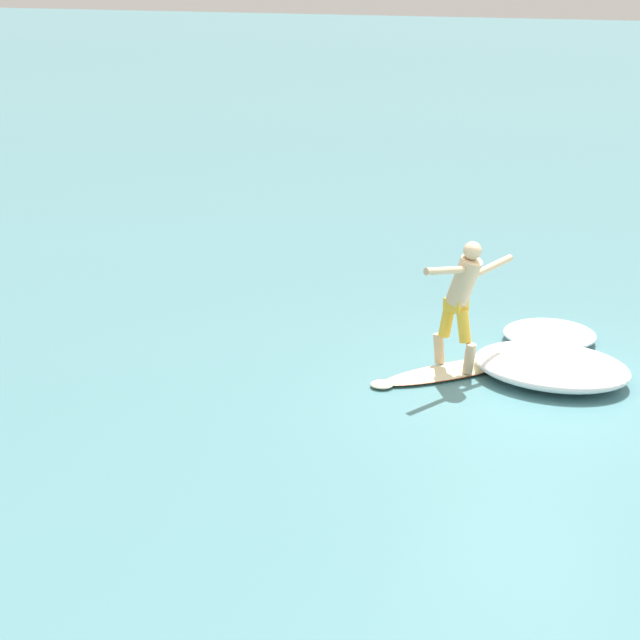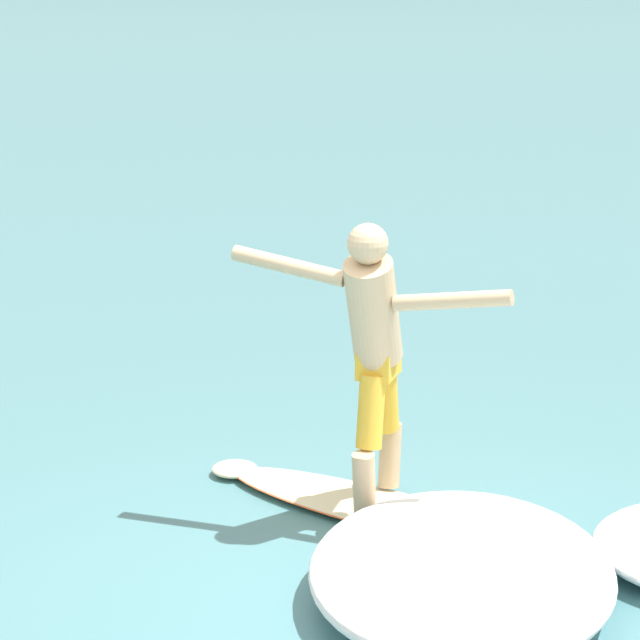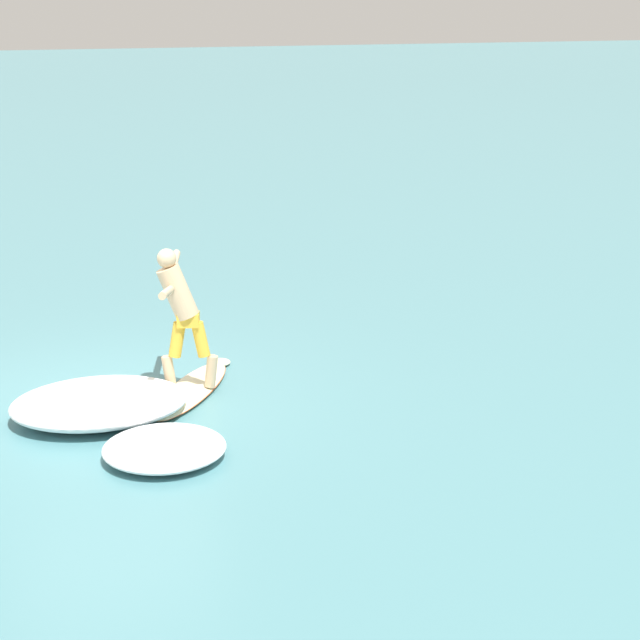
{
  "view_description": "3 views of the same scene",
  "coord_description": "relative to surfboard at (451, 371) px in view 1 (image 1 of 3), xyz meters",
  "views": [
    {
      "loc": [
        -12.06,
        -3.2,
        4.96
      ],
      "look_at": [
        -0.27,
        2.67,
        0.62
      ],
      "focal_mm": 60.0,
      "sensor_mm": 36.0,
      "label": 1
    },
    {
      "loc": [
        -0.32,
        -7.24,
        3.51
      ],
      "look_at": [
        -0.1,
        2.51,
        0.75
      ],
      "focal_mm": 85.0,
      "sensor_mm": 36.0,
      "label": 2
    },
    {
      "loc": [
        11.99,
        -2.25,
        4.53
      ],
      "look_at": [
        0.31,
        2.63,
        0.76
      ],
      "focal_mm": 60.0,
      "sensor_mm": 36.0,
      "label": 3
    }
  ],
  "objects": [
    {
      "name": "ground_plane",
      "position": [
        -0.17,
        -1.01,
        -0.04
      ],
      "size": [
        200.0,
        200.0,
        0.0
      ],
      "primitive_type": "plane",
      "color": "teal"
    },
    {
      "name": "surfboard",
      "position": [
        0.0,
        0.0,
        0.0
      ],
      "size": [
        2.06,
        1.68,
        0.22
      ],
      "color": "beige",
      "rests_on": "ground"
    },
    {
      "name": "surfer",
      "position": [
        -0.0,
        -0.11,
        1.05
      ],
      "size": [
        1.54,
        0.86,
        1.71
      ],
      "color": "#CEAD84",
      "rests_on": "surfboard"
    },
    {
      "name": "wave_foam_at_tail",
      "position": [
        1.79,
        -0.81,
        0.07
      ],
      "size": [
        1.38,
        1.39,
        0.23
      ],
      "color": "white",
      "rests_on": "ground"
    },
    {
      "name": "wave_foam_at_nose",
      "position": [
        0.39,
        -1.2,
        0.14
      ],
      "size": [
        1.76,
        2.14,
        0.35
      ],
      "color": "white",
      "rests_on": "ground"
    }
  ]
}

